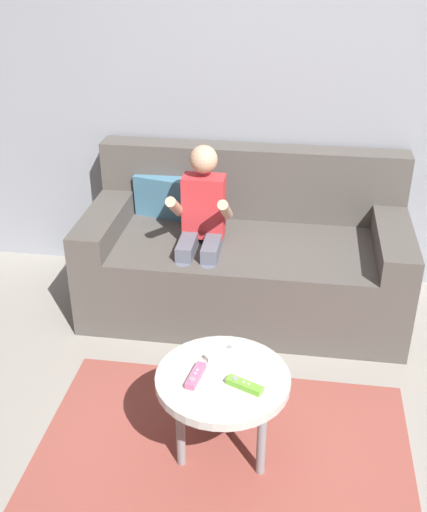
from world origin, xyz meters
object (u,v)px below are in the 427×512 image
(person_seated_on_couch, at_px, (201,226))
(game_remote_lime_center, at_px, (244,385))
(couch, at_px, (245,257))
(coffee_table, at_px, (223,385))
(game_remote_white_far_corner, at_px, (221,353))
(game_remote_pink_near_edge, at_px, (196,376))

(person_seated_on_couch, relative_size, game_remote_lime_center, 6.62)
(couch, relative_size, coffee_table, 3.33)
(coffee_table, bearing_deg, game_remote_white_far_corner, 100.59)
(game_remote_white_far_corner, bearing_deg, person_seated_on_couch, 104.24)
(person_seated_on_couch, distance_m, game_remote_pink_near_edge, 1.05)
(person_seated_on_couch, height_order, coffee_table, person_seated_on_couch)
(person_seated_on_couch, xyz_separation_m, game_remote_pink_near_edge, (0.15, -1.03, -0.11))
(game_remote_white_far_corner, bearing_deg, game_remote_pink_near_edge, -116.72)
(person_seated_on_couch, xyz_separation_m, game_remote_white_far_corner, (0.22, -0.88, -0.11))
(couch, distance_m, coffee_table, 1.18)
(couch, height_order, game_remote_lime_center, couch)
(game_remote_pink_near_edge, relative_size, game_remote_white_far_corner, 1.11)
(game_remote_lime_center, bearing_deg, game_remote_pink_near_edge, 171.69)
(couch, distance_m, person_seated_on_couch, 0.37)
(game_remote_pink_near_edge, bearing_deg, couch, 87.15)
(coffee_table, bearing_deg, game_remote_pink_near_edge, -162.52)
(couch, bearing_deg, game_remote_white_far_corner, -89.17)
(person_seated_on_couch, distance_m, game_remote_lime_center, 1.11)
(couch, xyz_separation_m, coffee_table, (0.04, -1.18, 0.08))
(person_seated_on_couch, height_order, game_remote_lime_center, person_seated_on_couch)
(person_seated_on_couch, distance_m, game_remote_white_far_corner, 0.92)
(game_remote_lime_center, xyz_separation_m, game_remote_white_far_corner, (-0.11, 0.18, 0.00))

